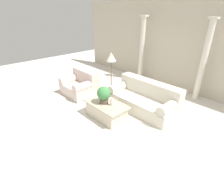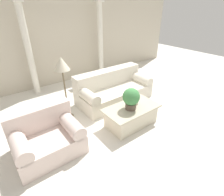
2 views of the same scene
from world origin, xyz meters
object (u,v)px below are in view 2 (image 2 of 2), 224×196
Objects in this scene: potted_plant at (131,98)px; loveseat at (45,135)px; sofa_long at (113,89)px; coffee_table at (131,116)px; floor_lamp at (62,68)px.

loveseat is at bearing 166.83° from potted_plant.
potted_plant is (1.80, -0.42, 0.38)m from loveseat.
sofa_long is 1.39m from potted_plant.
coffee_table is 0.83× the size of floor_lamp.
potted_plant is (-0.47, -1.25, 0.40)m from sofa_long.
coffee_table is 2.59× the size of potted_plant.
potted_plant reaches higher than coffee_table.
sofa_long is 1.68× the size of coffee_table.
coffee_table is 1.90m from floor_lamp.
floor_lamp is (-0.99, 1.20, 0.57)m from potted_plant.
potted_plant is 1.65m from floor_lamp.
sofa_long is 1.39× the size of floor_lamp.
floor_lamp reaches higher than coffee_table.
floor_lamp is (0.81, 0.77, 0.95)m from loveseat.
potted_plant reaches higher than loveseat.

